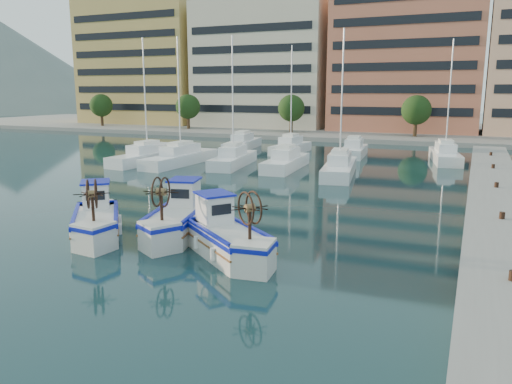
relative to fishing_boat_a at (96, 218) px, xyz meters
name	(u,v)px	position (x,y,z in m)	size (l,w,h in m)	color
ground	(179,246)	(4.48, 0.09, -0.85)	(300.00, 300.00, 0.00)	#17363B
quay	(499,221)	(17.48, 8.09, -0.25)	(3.00, 60.00, 1.20)	gray
waterfront	(464,61)	(13.71, 65.13, 10.25)	(180.00, 40.00, 25.60)	gray
hill_west	(9,110)	(-135.52, 110.09, -0.85)	(180.00, 180.00, 60.00)	slate
yacht_marina	(302,156)	(0.89, 27.80, -0.32)	(36.59, 23.66, 11.50)	white
fishing_boat_a	(96,218)	(0.00, 0.00, 0.00)	(4.53, 4.92, 3.08)	silver
fishing_boat_b	(178,217)	(3.48, 1.65, 0.03)	(3.25, 5.26, 3.19)	silver
fishing_boat_c	(226,235)	(6.95, -0.10, 0.01)	(5.00, 4.54, 3.12)	silver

